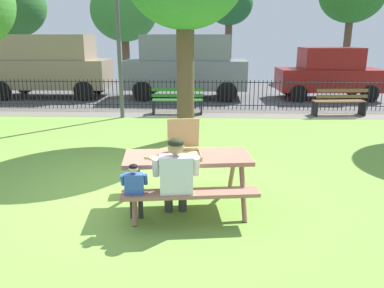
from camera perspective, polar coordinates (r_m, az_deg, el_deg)
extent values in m
cube|color=#73A13F|center=(7.73, -7.04, -2.55)|extent=(28.00, 11.12, 0.02)
cube|color=slate|center=(12.40, -3.49, 4.61)|extent=(28.00, 1.40, 0.01)
cube|color=#515154|center=(16.97, -1.93, 7.70)|extent=(28.00, 7.92, 0.01)
cube|color=#9C6753|center=(5.46, -0.70, -2.04)|extent=(1.88, 0.97, 0.06)
cube|color=#9C6753|center=(5.01, -0.23, -7.42)|extent=(1.82, 0.49, 0.05)
cube|color=#9C6753|center=(6.13, -1.06, -2.98)|extent=(1.82, 0.49, 0.05)
cylinder|color=#9C6753|center=(5.22, -8.57, -7.64)|extent=(0.12, 0.44, 0.74)
cylinder|color=#9C6753|center=(5.99, -8.04, -4.47)|extent=(0.12, 0.44, 0.74)
cylinder|color=#9C6753|center=(5.31, 7.64, -7.16)|extent=(0.12, 0.44, 0.74)
cylinder|color=#9C6753|center=(6.07, 6.04, -4.12)|extent=(0.12, 0.44, 0.74)
cube|color=tan|center=(5.40, -1.14, -1.85)|extent=(0.52, 0.52, 0.01)
cube|color=silver|center=(5.40, -1.14, -1.78)|extent=(0.47, 0.47, 0.00)
cube|color=tan|center=(5.18, -0.98, -2.32)|extent=(0.46, 0.07, 0.04)
cube|color=tan|center=(5.61, -1.29, -0.88)|extent=(0.46, 0.07, 0.04)
cube|color=tan|center=(5.39, -3.53, -1.63)|extent=(0.07, 0.46, 0.04)
cube|color=tan|center=(5.41, 1.24, -1.51)|extent=(0.07, 0.46, 0.04)
cube|color=tan|center=(5.56, -1.31, 1.67)|extent=(0.47, 0.18, 0.45)
cylinder|color=tan|center=(5.40, -1.14, -1.73)|extent=(0.39, 0.39, 0.01)
cylinder|color=#EABF59|center=(5.40, -1.14, -1.66)|extent=(0.36, 0.36, 0.00)
pyramid|color=#F6DF7B|center=(5.41, -5.54, -1.89)|extent=(0.27, 0.27, 0.01)
cube|color=tan|center=(5.34, -6.52, -2.12)|extent=(0.14, 0.13, 0.02)
cylinder|color=#383838|center=(5.47, -3.54, -7.88)|extent=(0.12, 0.12, 0.44)
cylinder|color=#383838|center=(5.18, -3.54, -6.28)|extent=(0.20, 0.43, 0.15)
cylinder|color=#383838|center=(5.48, -1.42, -7.82)|extent=(0.12, 0.12, 0.44)
cylinder|color=#383838|center=(5.19, -1.32, -6.23)|extent=(0.20, 0.43, 0.15)
cube|color=silver|center=(4.90, -2.37, -4.69)|extent=(0.44, 0.27, 0.52)
cylinder|color=silver|center=(4.91, -5.44, -3.42)|extent=(0.11, 0.22, 0.31)
cylinder|color=silver|center=(4.93, 0.62, -3.28)|extent=(0.11, 0.22, 0.31)
sphere|color=tan|center=(4.80, -2.43, -0.36)|extent=(0.21, 0.21, 0.21)
ellipsoid|color=black|center=(4.78, -2.43, 0.18)|extent=(0.21, 0.20, 0.12)
cylinder|color=#2F2F2F|center=(5.32, -8.93, -8.75)|extent=(0.07, 0.07, 0.44)
cylinder|color=#2F2F2F|center=(5.12, -9.14, -6.90)|extent=(0.11, 0.25, 0.08)
cylinder|color=#2F2F2F|center=(5.32, -7.70, -8.74)|extent=(0.07, 0.07, 0.44)
cylinder|color=#2F2F2F|center=(5.11, -7.87, -6.88)|extent=(0.11, 0.25, 0.08)
cube|color=#3359B2|center=(4.96, -8.66, -6.03)|extent=(0.25, 0.15, 0.29)
cylinder|color=#3359B2|center=(4.98, -10.36, -5.30)|extent=(0.06, 0.12, 0.18)
cylinder|color=#3359B2|center=(4.95, -6.96, -5.26)|extent=(0.06, 0.12, 0.18)
sphere|color=beige|center=(4.89, -8.75, -3.65)|extent=(0.12, 0.12, 0.12)
ellipsoid|color=black|center=(4.88, -8.77, -3.36)|extent=(0.12, 0.11, 0.07)
cylinder|color=black|center=(12.94, -3.25, 9.24)|extent=(19.23, 0.03, 0.03)
cylinder|color=black|center=(13.05, -3.20, 5.88)|extent=(19.23, 0.03, 0.03)
cylinder|color=black|center=(14.77, -26.80, 6.76)|extent=(0.02, 0.02, 1.00)
cylinder|color=black|center=(14.71, -26.32, 6.78)|extent=(0.02, 0.02, 1.00)
cylinder|color=black|center=(14.64, -25.83, 6.81)|extent=(0.02, 0.02, 1.00)
cylinder|color=black|center=(14.58, -25.34, 6.83)|extent=(0.02, 0.02, 1.00)
cylinder|color=black|center=(14.51, -24.85, 6.86)|extent=(0.02, 0.02, 1.00)
cylinder|color=black|center=(14.45, -24.35, 6.88)|extent=(0.02, 0.02, 1.00)
cylinder|color=black|center=(14.39, -23.84, 6.91)|extent=(0.02, 0.02, 1.00)
cylinder|color=black|center=(14.33, -23.34, 6.93)|extent=(0.02, 0.02, 1.00)
cylinder|color=black|center=(14.27, -22.82, 6.95)|extent=(0.02, 0.02, 1.00)
cylinder|color=black|center=(14.21, -22.31, 6.97)|extent=(0.02, 0.02, 1.00)
cylinder|color=black|center=(14.15, -21.79, 7.00)|extent=(0.02, 0.02, 1.00)
cylinder|color=black|center=(14.09, -21.26, 7.02)|extent=(0.02, 0.02, 1.00)
cylinder|color=black|center=(14.04, -20.73, 7.04)|extent=(0.02, 0.02, 1.00)
cylinder|color=black|center=(13.98, -20.20, 7.06)|extent=(0.02, 0.02, 1.00)
cylinder|color=black|center=(13.93, -19.66, 7.08)|extent=(0.02, 0.02, 1.00)
cylinder|color=black|center=(13.88, -19.12, 7.10)|extent=(0.02, 0.02, 1.00)
cylinder|color=black|center=(13.83, -18.57, 7.12)|extent=(0.02, 0.02, 1.00)
cylinder|color=black|center=(13.78, -18.02, 7.14)|extent=(0.02, 0.02, 1.00)
cylinder|color=black|center=(13.73, -17.47, 7.16)|extent=(0.02, 0.02, 1.00)
cylinder|color=black|center=(13.69, -16.91, 7.18)|extent=(0.02, 0.02, 1.00)
cylinder|color=black|center=(13.64, -16.35, 7.19)|extent=(0.02, 0.02, 1.00)
cylinder|color=black|center=(13.60, -15.79, 7.21)|extent=(0.02, 0.02, 1.00)
cylinder|color=black|center=(13.56, -15.22, 7.23)|extent=(0.02, 0.02, 1.00)
cylinder|color=black|center=(13.51, -14.64, 7.24)|extent=(0.02, 0.02, 1.00)
cylinder|color=black|center=(13.48, -14.07, 7.26)|extent=(0.02, 0.02, 1.00)
cylinder|color=black|center=(13.44, -13.49, 7.27)|extent=(0.02, 0.02, 1.00)
cylinder|color=black|center=(13.40, -12.91, 7.28)|extent=(0.02, 0.02, 1.00)
cylinder|color=black|center=(13.36, -12.32, 7.30)|extent=(0.02, 0.02, 1.00)
cylinder|color=black|center=(13.33, -11.73, 7.31)|extent=(0.02, 0.02, 1.00)
cylinder|color=black|center=(13.30, -11.14, 7.32)|extent=(0.02, 0.02, 1.00)
cylinder|color=black|center=(13.26, -10.55, 7.33)|extent=(0.02, 0.02, 1.00)
cylinder|color=black|center=(13.23, -9.95, 7.34)|extent=(0.02, 0.02, 1.00)
cylinder|color=black|center=(13.21, -9.35, 7.35)|extent=(0.02, 0.02, 1.00)
cylinder|color=black|center=(13.18, -8.75, 7.36)|extent=(0.02, 0.02, 1.00)
cylinder|color=black|center=(13.15, -8.14, 7.37)|extent=(0.02, 0.02, 1.00)
cylinder|color=black|center=(13.13, -7.53, 7.37)|extent=(0.02, 0.02, 1.00)
cylinder|color=black|center=(13.10, -6.92, 7.38)|extent=(0.02, 0.02, 1.00)
cylinder|color=black|center=(13.08, -6.31, 7.39)|extent=(0.02, 0.02, 1.00)
cylinder|color=black|center=(13.06, -5.70, 7.39)|extent=(0.02, 0.02, 1.00)
cylinder|color=black|center=(13.04, -5.08, 7.39)|extent=(0.02, 0.02, 1.00)
cylinder|color=black|center=(13.03, -4.46, 7.40)|extent=(0.02, 0.02, 1.00)
cylinder|color=black|center=(13.01, -3.85, 7.40)|extent=(0.02, 0.02, 1.00)
cylinder|color=black|center=(13.00, -3.23, 7.40)|extent=(0.02, 0.02, 1.00)
cylinder|color=black|center=(12.99, -2.60, 7.40)|extent=(0.02, 0.02, 1.00)
cylinder|color=black|center=(12.97, -1.98, 7.40)|extent=(0.02, 0.02, 1.00)
cylinder|color=black|center=(12.96, -1.36, 7.40)|extent=(0.02, 0.02, 1.00)
cylinder|color=black|center=(12.96, -0.73, 7.40)|extent=(0.02, 0.02, 1.00)
cylinder|color=black|center=(12.95, -0.11, 7.39)|extent=(0.02, 0.02, 1.00)
cylinder|color=black|center=(12.95, 0.52, 7.39)|extent=(0.02, 0.02, 1.00)
cylinder|color=black|center=(12.94, 1.15, 7.39)|extent=(0.02, 0.02, 1.00)
cylinder|color=black|center=(12.94, 1.77, 7.38)|extent=(0.02, 0.02, 1.00)
cylinder|color=black|center=(12.94, 2.40, 7.37)|extent=(0.02, 0.02, 1.00)
cylinder|color=black|center=(12.94, 3.02, 7.37)|extent=(0.02, 0.02, 1.00)
cylinder|color=black|center=(12.94, 3.65, 7.36)|extent=(0.02, 0.02, 1.00)
cylinder|color=black|center=(12.95, 4.28, 7.35)|extent=(0.02, 0.02, 1.00)
cylinder|color=black|center=(12.95, 4.90, 7.34)|extent=(0.02, 0.02, 1.00)
cylinder|color=black|center=(12.96, 5.53, 7.33)|extent=(0.02, 0.02, 1.00)
cylinder|color=black|center=(12.97, 6.15, 7.32)|extent=(0.02, 0.02, 1.00)
cylinder|color=black|center=(12.98, 6.77, 7.30)|extent=(0.02, 0.02, 1.00)
cylinder|color=black|center=(12.99, 7.40, 7.29)|extent=(0.02, 0.02, 1.00)
cylinder|color=black|center=(13.00, 8.02, 7.27)|extent=(0.02, 0.02, 1.00)
cylinder|color=black|center=(13.02, 8.64, 7.26)|extent=(0.02, 0.02, 1.00)
cylinder|color=black|center=(13.03, 9.26, 7.24)|extent=(0.02, 0.02, 1.00)
cylinder|color=black|center=(13.05, 9.87, 7.23)|extent=(0.02, 0.02, 1.00)
cylinder|color=black|center=(13.07, 10.49, 7.21)|extent=(0.02, 0.02, 1.00)
cylinder|color=black|center=(13.09, 11.10, 7.19)|extent=(0.02, 0.02, 1.00)
cylinder|color=black|center=(13.11, 11.71, 7.17)|extent=(0.02, 0.02, 1.00)
cylinder|color=black|center=(13.14, 12.32, 7.15)|extent=(0.02, 0.02, 1.00)
cylinder|color=black|center=(13.16, 12.92, 7.13)|extent=(0.02, 0.02, 1.00)
cylinder|color=black|center=(13.19, 13.53, 7.11)|extent=(0.02, 0.02, 1.00)
cylinder|color=black|center=(13.22, 14.13, 7.09)|extent=(0.02, 0.02, 1.00)
cylinder|color=black|center=(13.25, 14.73, 7.07)|extent=(0.02, 0.02, 1.00)
cylinder|color=black|center=(13.28, 15.32, 7.04)|extent=(0.02, 0.02, 1.00)
cylinder|color=black|center=(13.31, 15.92, 7.02)|extent=(0.02, 0.02, 1.00)
cylinder|color=black|center=(13.34, 16.51, 7.00)|extent=(0.02, 0.02, 1.00)
cylinder|color=black|center=(13.38, 17.09, 6.97)|extent=(0.02, 0.02, 1.00)
cylinder|color=black|center=(13.41, 17.68, 6.95)|extent=(0.02, 0.02, 1.00)
cylinder|color=black|center=(13.45, 18.26, 6.92)|extent=(0.02, 0.02, 1.00)
cylinder|color=black|center=(13.49, 18.83, 6.89)|extent=(0.02, 0.02, 1.00)
cylinder|color=black|center=(13.53, 19.41, 6.87)|extent=(0.02, 0.02, 1.00)
cylinder|color=black|center=(13.57, 19.98, 6.84)|extent=(0.02, 0.02, 1.00)
cylinder|color=black|center=(13.62, 20.54, 6.81)|extent=(0.02, 0.02, 1.00)
cylinder|color=black|center=(13.66, 21.11, 6.78)|extent=(0.02, 0.02, 1.00)
cylinder|color=black|center=(13.70, 21.66, 6.75)|extent=(0.02, 0.02, 1.00)
cylinder|color=black|center=(13.75, 22.22, 6.72)|extent=(0.02, 0.02, 1.00)
cylinder|color=black|center=(13.80, 22.77, 6.69)|extent=(0.02, 0.02, 1.00)
cylinder|color=black|center=(13.85, 23.32, 6.66)|extent=(0.02, 0.02, 1.00)
cylinder|color=black|center=(13.90, 23.86, 6.63)|extent=(0.02, 0.02, 1.00)
cylinder|color=black|center=(13.95, 24.40, 6.60)|extent=(0.02, 0.02, 1.00)
cylinder|color=black|center=(14.01, 24.94, 6.57)|extent=(0.02, 0.02, 1.00)
cylinder|color=black|center=(14.06, 25.47, 6.54)|extent=(0.02, 0.02, 1.00)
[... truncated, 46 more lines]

